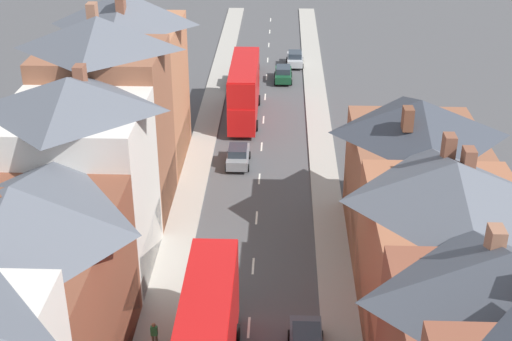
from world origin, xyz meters
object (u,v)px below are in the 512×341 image
double_decker_bus_mid_street (244,89)px  car_parked_left_a (250,66)px  double_decker_bus_lead (207,340)px  car_near_silver (236,78)px  car_mid_white (283,74)px  car_mid_black (238,156)px  pedestrian_mid_left (154,334)px  car_parked_left_b (295,59)px

double_decker_bus_mid_street → car_parked_left_a: double_decker_bus_mid_street is taller
double_decker_bus_lead → car_near_silver: size_ratio=2.37×
car_mid_white → car_mid_black: bearing=-100.0°
double_decker_bus_lead → car_mid_black: (0.01, 24.84, -1.98)m
double_decker_bus_lead → car_parked_left_a: double_decker_bus_lead is taller
double_decker_bus_lead → car_mid_white: double_decker_bus_lead is taller
double_decker_bus_mid_street → car_parked_left_a: (0.01, 12.83, -1.98)m
double_decker_bus_lead → car_mid_white: bearing=85.4°
double_decker_bus_lead → pedestrian_mid_left: double_decker_bus_lead is taller
car_near_silver → car_mid_white: car_mid_white is taller
car_parked_left_b → pedestrian_mid_left: bearing=-99.4°
car_parked_left_b → car_mid_white: 5.42m
car_parked_left_b → car_near_silver: bearing=-132.3°
car_near_silver → car_mid_black: size_ratio=1.18×
car_parked_left_a → car_mid_white: size_ratio=1.08×
pedestrian_mid_left → car_parked_left_a: bearing=86.1°
car_mid_black → pedestrian_mid_left: (-3.08, -22.40, 0.20)m
double_decker_bus_lead → car_mid_white: 45.39m
car_parked_left_a → pedestrian_mid_left: size_ratio=2.69×
pedestrian_mid_left → double_decker_bus_mid_street: bearing=84.6°
car_mid_black → car_parked_left_b: 26.09m
car_near_silver → car_parked_left_a: size_ratio=1.05×
double_decker_bus_mid_street → pedestrian_mid_left: double_decker_bus_mid_street is taller
car_near_silver → pedestrian_mid_left: pedestrian_mid_left is taller
car_parked_left_a → pedestrian_mid_left: 45.37m
car_parked_left_a → car_parked_left_b: bearing=29.4°
car_mid_black → pedestrian_mid_left: size_ratio=2.41×
car_parked_left_a → car_mid_black: 22.86m
car_parked_left_a → car_mid_white: (3.60, -2.50, -0.00)m
car_parked_left_b → car_mid_white: (-1.30, -5.26, -0.00)m
car_parked_left_a → pedestrian_mid_left: bearing=-93.9°
car_mid_black → car_parked_left_b: car_mid_black is taller
car_mid_black → car_mid_white: 20.68m
car_mid_black → car_mid_white: bearing=80.0°
double_decker_bus_mid_street → car_parked_left_a: bearing=90.0°
double_decker_bus_mid_street → pedestrian_mid_left: size_ratio=6.71×
car_mid_black → car_parked_left_a: bearing=90.0°
double_decker_bus_mid_street → car_near_silver: bearing=98.4°
car_parked_left_b → car_mid_white: car_parked_left_b is taller
car_parked_left_a → car_near_silver: bearing=-107.8°
car_mid_white → car_parked_left_b: bearing=76.1°
car_parked_left_b → double_decker_bus_lead: bearing=-95.6°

